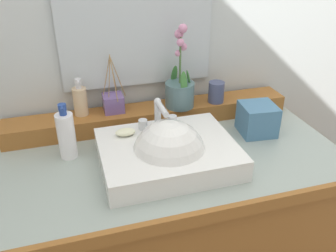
{
  "coord_description": "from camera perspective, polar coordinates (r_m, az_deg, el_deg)",
  "views": [
    {
      "loc": [
        -0.31,
        -1.03,
        1.57
      ],
      "look_at": [
        -0.01,
        -0.02,
        1.0
      ],
      "focal_mm": 38.31,
      "sensor_mm": 36.0,
      "label": 1
    }
  ],
  "objects": [
    {
      "name": "sink_basin",
      "position": [
        1.21,
        0.08,
        -4.59
      ],
      "size": [
        0.45,
        0.36,
        0.28
      ],
      "color": "white",
      "rests_on": "vanity_cabinet"
    },
    {
      "name": "lotion_bottle",
      "position": [
        1.27,
        -15.86,
        -1.36
      ],
      "size": [
        0.06,
        0.06,
        0.2
      ],
      "color": "white",
      "rests_on": "vanity_cabinet"
    },
    {
      "name": "potted_plant",
      "position": [
        1.44,
        1.89,
        5.99
      ],
      "size": [
        0.12,
        0.12,
        0.33
      ],
      "color": "slate",
      "rests_on": "back_ledge"
    },
    {
      "name": "wall_back",
      "position": [
        1.51,
        -4.78,
        19.04
      ],
      "size": [
        3.18,
        0.2,
        2.66
      ],
      "primitive_type": "cube",
      "color": "silver",
      "rests_on": "ground"
    },
    {
      "name": "soap_bar",
      "position": [
        1.25,
        -6.8,
        -0.97
      ],
      "size": [
        0.07,
        0.04,
        0.02
      ],
      "primitive_type": "ellipsoid",
      "color": "beige",
      "rests_on": "sink_basin"
    },
    {
      "name": "tissue_box",
      "position": [
        1.43,
        14.03,
        1.09
      ],
      "size": [
        0.14,
        0.14,
        0.12
      ],
      "primitive_type": "cube",
      "rotation": [
        0.0,
        0.0,
        -0.1
      ],
      "color": "teal",
      "rests_on": "vanity_cabinet"
    },
    {
      "name": "reed_diffuser",
      "position": [
        1.43,
        -8.71,
        3.71
      ],
      "size": [
        0.09,
        0.1,
        0.23
      ],
      "color": "slate",
      "rests_on": "back_ledge"
    },
    {
      "name": "back_ledge",
      "position": [
        1.47,
        -2.6,
        1.71
      ],
      "size": [
        1.15,
        0.13,
        0.07
      ],
      "primitive_type": "cube",
      "color": "#935A26",
      "rests_on": "vanity_cabinet"
    },
    {
      "name": "tumbler_cup",
      "position": [
        1.5,
        7.68,
        5.37
      ],
      "size": [
        0.07,
        0.07,
        0.09
      ],
      "primitive_type": "cylinder",
      "color": "#444B6D",
      "rests_on": "back_ledge"
    },
    {
      "name": "vanity_cabinet",
      "position": [
        1.56,
        0.13,
        -18.0
      ],
      "size": [
        1.23,
        0.65,
        0.88
      ],
      "color": "#935A26",
      "rests_on": "ground"
    },
    {
      "name": "mirror",
      "position": [
        1.4,
        -5.13,
        18.64
      ],
      "size": [
        0.6,
        0.02,
        0.62
      ],
      "primitive_type": "cube",
      "color": "silver"
    },
    {
      "name": "soap_dispenser",
      "position": [
        1.41,
        -13.79,
        4.0
      ],
      "size": [
        0.05,
        0.06,
        0.15
      ],
      "color": "#D4B58C",
      "rests_on": "back_ledge"
    }
  ]
}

